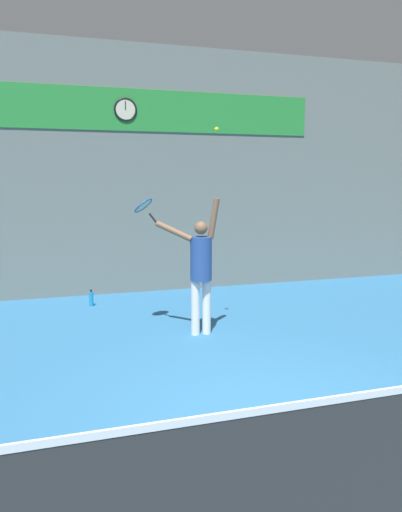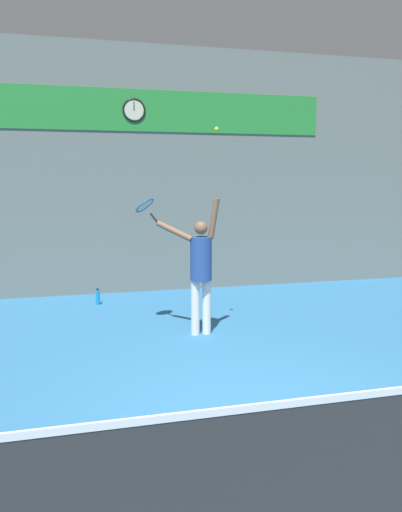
{
  "view_description": "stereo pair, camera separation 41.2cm",
  "coord_description": "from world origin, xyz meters",
  "px_view_note": "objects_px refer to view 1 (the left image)",
  "views": [
    {
      "loc": [
        -2.07,
        -4.03,
        2.34
      ],
      "look_at": [
        0.14,
        2.99,
        1.21
      ],
      "focal_mm": 35.0,
      "sensor_mm": 36.0,
      "label": 1
    },
    {
      "loc": [
        -1.67,
        -4.14,
        2.34
      ],
      "look_at": [
        0.14,
        2.99,
        1.21
      ],
      "focal_mm": 35.0,
      "sensor_mm": 36.0,
      "label": 2
    }
  ],
  "objects_px": {
    "tennis_player": "(200,266)",
    "scoreboard_clock": "(125,109)",
    "tennis_ball": "(217,129)",
    "water_bottle": "(91,299)",
    "tennis_racket": "(144,206)"
  },
  "relations": [
    {
      "from": "water_bottle",
      "to": "tennis_player",
      "type": "bearing_deg",
      "value": -57.19
    },
    {
      "from": "tennis_ball",
      "to": "water_bottle",
      "type": "distance_m",
      "value": 4.07
    },
    {
      "from": "scoreboard_clock",
      "to": "tennis_ball",
      "type": "distance_m",
      "value": 3.36
    },
    {
      "from": "scoreboard_clock",
      "to": "tennis_player",
      "type": "distance_m",
      "value": 4.12
    },
    {
      "from": "scoreboard_clock",
      "to": "water_bottle",
      "type": "distance_m",
      "value": 3.77
    },
    {
      "from": "tennis_racket",
      "to": "water_bottle",
      "type": "height_order",
      "value": "tennis_racket"
    },
    {
      "from": "scoreboard_clock",
      "to": "tennis_player",
      "type": "height_order",
      "value": "scoreboard_clock"
    },
    {
      "from": "tennis_player",
      "to": "water_bottle",
      "type": "xyz_separation_m",
      "value": [
        -1.44,
        2.23,
        -0.91
      ]
    },
    {
      "from": "scoreboard_clock",
      "to": "tennis_racket",
      "type": "distance_m",
      "value": 3.18
    },
    {
      "from": "tennis_racket",
      "to": "tennis_ball",
      "type": "bearing_deg",
      "value": -30.26
    },
    {
      "from": "water_bottle",
      "to": "scoreboard_clock",
      "type": "bearing_deg",
      "value": 45.76
    },
    {
      "from": "tennis_player",
      "to": "tennis_racket",
      "type": "bearing_deg",
      "value": 147.58
    },
    {
      "from": "tennis_player",
      "to": "scoreboard_clock",
      "type": "bearing_deg",
      "value": 100.54
    },
    {
      "from": "tennis_player",
      "to": "tennis_ball",
      "type": "height_order",
      "value": "tennis_ball"
    },
    {
      "from": "tennis_player",
      "to": "tennis_ball",
      "type": "distance_m",
      "value": 2.01
    }
  ]
}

